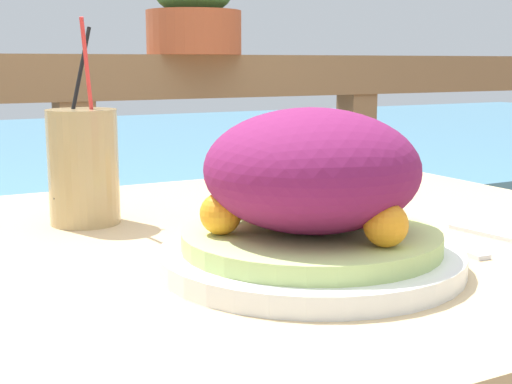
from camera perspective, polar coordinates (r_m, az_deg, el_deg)
The scene contains 6 objects.
patio_table at distance 0.85m, azimuth -1.89°, elevation -11.12°, with size 1.06×0.81×0.77m.
railing_fence at distance 1.48m, azimuth -14.03°, elevation -1.14°, with size 2.80×0.08×0.99m.
salad_plate at distance 0.69m, azimuth 4.43°, elevation -0.62°, with size 0.30×0.30×0.16m.
drink_glass at distance 0.90m, azimuth -13.64°, elevation 2.01°, with size 0.09×0.09×0.25m.
fork at distance 0.83m, azimuth 13.73°, elevation -3.62°, with size 0.03×0.18×0.00m.
orange_near_basket at distance 0.90m, azimuth -0.79°, elevation -0.13°, with size 0.07×0.07×0.07m.
Camera 1 is at (-0.35, -0.71, 0.97)m, focal length 50.00 mm.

